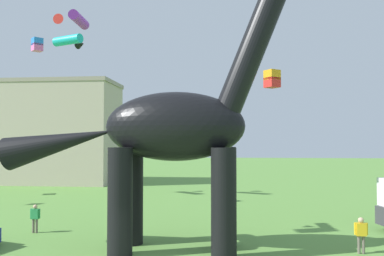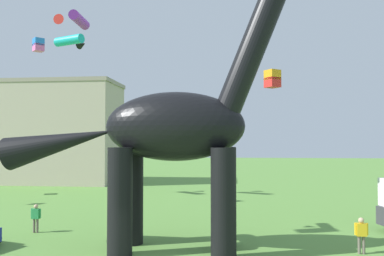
{
  "view_description": "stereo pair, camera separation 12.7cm",
  "coord_description": "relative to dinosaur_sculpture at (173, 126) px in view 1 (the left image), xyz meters",
  "views": [
    {
      "loc": [
        4.08,
        -15.87,
        5.44
      ],
      "look_at": [
        2.03,
        4.81,
        6.15
      ],
      "focal_mm": 37.28,
      "sensor_mm": 36.0,
      "label": 1
    },
    {
      "loc": [
        4.21,
        -15.85,
        5.44
      ],
      "look_at": [
        2.03,
        4.81,
        6.15
      ],
      "focal_mm": 37.28,
      "sensor_mm": 36.0,
      "label": 2
    }
  ],
  "objects": [
    {
      "name": "kite_far_right",
      "position": [
        -12.89,
        11.1,
        7.17
      ],
      "size": [
        1.06,
        1.06,
        1.07
      ],
      "color": "#287AE5"
    },
    {
      "name": "background_building_block",
      "position": [
        -19.97,
        30.84,
        0.48
      ],
      "size": [
        15.49,
        8.42,
        13.35
      ],
      "color": "#B7A893",
      "rests_on": "ground_plane"
    },
    {
      "name": "person_far_spectator",
      "position": [
        9.18,
        0.4,
        -5.14
      ],
      "size": [
        0.66,
        0.29,
        1.75
      ],
      "rotation": [
        0.0,
        0.0,
        1.16
      ],
      "color": "#6B6056",
      "rests_on": "ground_plane"
    },
    {
      "name": "person_watching_child",
      "position": [
        -8.76,
        3.05,
        -5.19
      ],
      "size": [
        0.63,
        0.28,
        1.68
      ],
      "rotation": [
        0.0,
        0.0,
        0.22
      ],
      "color": "#6B6056",
      "rests_on": "ground_plane"
    },
    {
      "name": "kite_mid_left",
      "position": [
        -12.37,
        16.6,
        8.86
      ],
      "size": [
        3.23,
        3.17,
        0.92
      ],
      "color": "#19B2B7"
    },
    {
      "name": "kite_mid_right",
      "position": [
        -7.08,
        20.49,
        -1.3
      ],
      "size": [
        3.01,
        3.13,
        0.88
      ],
      "color": "yellow"
    },
    {
      "name": "kite_near_high",
      "position": [
        -5.73,
        1.35,
        6.01
      ],
      "size": [
        1.73,
        2.01,
        0.58
      ],
      "color": "purple"
    },
    {
      "name": "kite_apex",
      "position": [
        5.33,
        3.91,
        2.94
      ],
      "size": [
        1.01,
        1.01,
        1.03
      ],
      "color": "orange"
    },
    {
      "name": "dinosaur_sculpture",
      "position": [
        0.0,
        0.0,
        0.0
      ],
      "size": [
        16.41,
        3.48,
        17.15
      ],
      "rotation": [
        0.0,
        0.0,
        0.48
      ],
      "color": "black",
      "rests_on": "ground_plane"
    }
  ]
}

